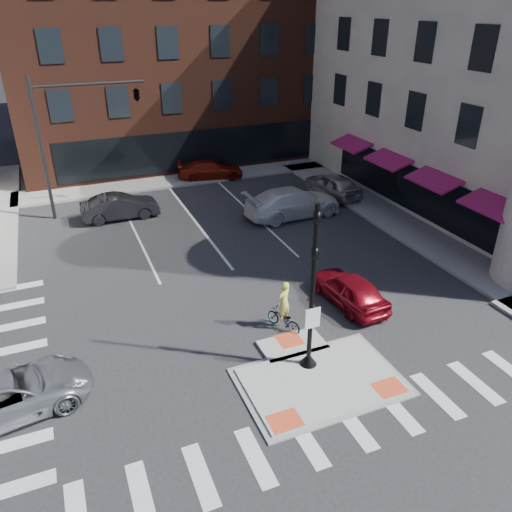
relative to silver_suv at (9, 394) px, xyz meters
name	(u,v)px	position (x,y,z in m)	size (l,w,h in m)	color
ground	(313,373)	(9.50, -2.02, -0.69)	(120.00, 120.00, 0.00)	#28282B
refuge_island	(317,377)	(9.50, -2.28, -0.64)	(5.40, 4.65, 0.13)	gray
sidewalk_e	(395,220)	(20.30, 7.98, -0.62)	(3.00, 24.00, 0.15)	gray
sidewalk_n	(205,176)	(12.50, 19.98, -0.62)	(26.00, 3.00, 0.15)	gray
building_n	(165,50)	(12.50, 29.97, 7.11)	(24.40, 18.40, 15.50)	#4C2317
building_far_left	(64,65)	(5.50, 49.98, 4.31)	(10.00, 12.00, 10.00)	slate
building_far_right	(172,50)	(18.50, 51.98, 5.31)	(12.00, 12.00, 12.00)	brown
signal_pole	(311,310)	(9.50, -1.62, 1.67)	(0.60, 0.60, 5.98)	black
mast_arm_signal	(111,105)	(6.03, 15.98, 5.52)	(6.10, 2.24, 8.00)	black
silver_suv	(9,394)	(0.00, 0.00, 0.00)	(2.29, 4.97, 1.38)	#ADB1B5
red_sedan	(349,289)	(13.00, 1.38, -0.01)	(1.62, 4.02, 1.37)	maroon
white_pickup	(293,202)	(15.12, 10.97, 0.16)	(2.38, 5.86, 1.70)	white
bg_car_dark	(120,207)	(5.62, 14.50, 0.04)	(1.54, 4.41, 1.45)	#242328
bg_car_silver	(333,185)	(19.00, 13.02, 0.08)	(1.82, 4.52, 1.54)	#B3B7BB
bg_car_red	(210,170)	(12.74, 19.48, -0.02)	(1.87, 4.61, 1.34)	maroon
cyclist	(284,313)	(9.68, 0.78, 0.01)	(1.18, 1.70, 2.07)	#3F3F44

